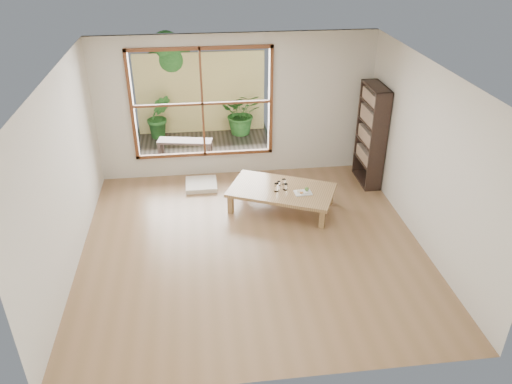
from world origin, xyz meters
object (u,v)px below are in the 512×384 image
Objects in this scene: low_table at (282,191)px; bookshelf at (371,135)px; food_tray at (304,192)px; garden_bench at (185,143)px.

low_table is 1.07× the size of bookshelf.
food_tray is 0.25× the size of garden_bench.
food_tray reaches higher than low_table.
low_table is 6.79× the size of food_tray.
food_tray is at bearing -40.88° from garden_bench.
low_table is at bearing -155.69° from bookshelf.
garden_bench is at bearing 156.14° from bookshelf.
bookshelf is 1.77m from food_tray.
food_tray is at bearing -145.30° from bookshelf.
garden_bench is (-1.92, 2.43, -0.08)m from food_tray.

